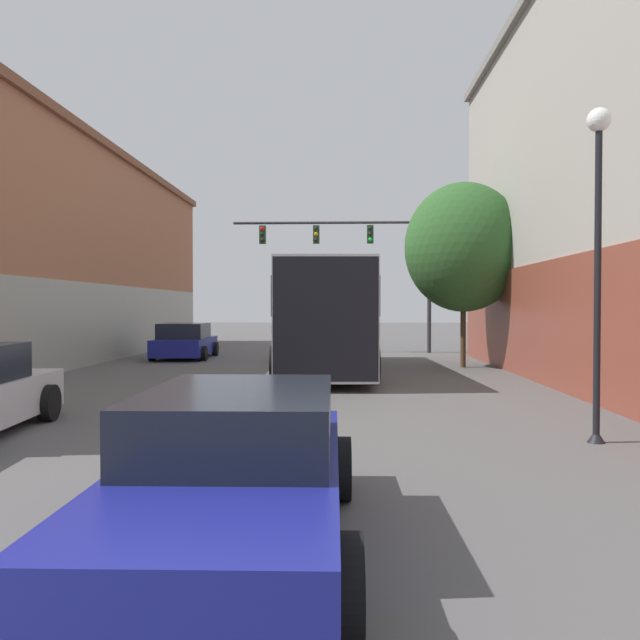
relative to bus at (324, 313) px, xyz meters
name	(u,v)px	position (x,y,z in m)	size (l,w,h in m)	color
lane_center_line	(257,384)	(-1.65, -3.35, -1.82)	(0.14, 42.76, 0.01)	silver
bus	(324,313)	(0.00, 0.00, 0.00)	(3.16, 10.48, 3.25)	#B7B7BC
hatchback_foreground	(237,473)	(-0.28, -14.40, -1.20)	(2.03, 4.50, 1.31)	navy
parked_car_left_near	(185,342)	(-5.62, 4.73, -1.18)	(2.25, 4.11, 1.38)	navy
traffic_signal_gantry	(361,250)	(1.40, 8.01, 2.71)	(8.75, 0.36, 6.04)	#333338
street_lamp	(598,236)	(4.38, -10.19, 1.24)	(0.35, 0.35, 4.95)	black
street_tree_near	(464,247)	(4.62, 1.42, 2.18)	(3.92, 3.53, 6.17)	#4C3823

